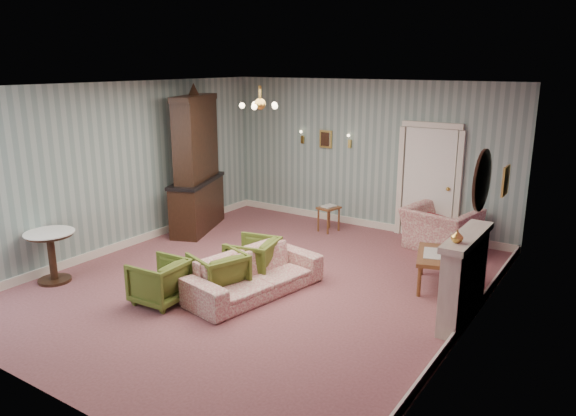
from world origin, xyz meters
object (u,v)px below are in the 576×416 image
Objects in this scene: sofa_chintz at (255,267)px; side_table_black at (463,272)px; olive_chair_b at (219,272)px; fireplace at (464,278)px; wingback_chair at (441,222)px; olive_chair_a at (160,279)px; dresser at (196,160)px; pedestal_table at (52,257)px; coffee_table at (436,270)px; olive_chair_c at (253,257)px.

side_table_black is (2.45, 1.71, -0.11)m from sofa_chintz.
olive_chair_b is at bearing 139.55° from sofa_chintz.
fireplace reaches higher than sofa_chintz.
wingback_chair is at bearing 118.05° from side_table_black.
fireplace is (2.71, 0.79, 0.18)m from sofa_chintz.
side_table_black is (2.85, 2.03, -0.06)m from olive_chair_b.
wingback_chair reaches higher than sofa_chintz.
fireplace is at bearing 112.71° from olive_chair_a.
dresser reaches higher than olive_chair_a.
wingback_chair reaches higher than pedestal_table.
coffee_table is at bearing -40.14° from sofa_chintz.
coffee_table is 1.27× the size of pedestal_table.
side_table_black is at bearing 129.25° from wingback_chair.
pedestal_table is (-2.46, -1.72, 0.04)m from olive_chair_c.
pedestal_table is (-1.89, -0.36, 0.06)m from olive_chair_a.
dresser reaches higher than pedestal_table.
olive_chair_b is at bearing 138.19° from olive_chair_a.
olive_chair_a is at bearing 10.72° from pedestal_table.
coffee_table is (0.49, -1.66, -0.25)m from wingback_chair.
sofa_chintz is (0.91, 0.95, 0.06)m from olive_chair_a.
side_table_black is at bearing 7.12° from coffee_table.
dresser is (-2.46, 1.48, 1.03)m from olive_chair_c.
olive_chair_b is 0.61× the size of wingback_chair.
sofa_chintz is at bearing 133.25° from olive_chair_a.
wingback_chair is at bearing -14.40° from sofa_chintz.
olive_chair_a is 0.49× the size of fireplace.
coffee_table is 0.38m from side_table_black.
sofa_chintz is 2.67m from coffee_table.
dresser is (-4.39, -1.44, 0.88)m from wingback_chair.
fireplace is (3.62, 1.74, 0.24)m from olive_chair_a.
fireplace is 1.40× the size of coffee_table.
dresser is 4.75× the size of side_table_black.
coffee_table is at bearing 117.57° from wingback_chair.
olive_chair_c is 3.00m from pedestal_table.
olive_chair_b is 3.42m from dresser.
sofa_chintz is (0.40, 0.32, 0.05)m from olive_chair_b.
olive_chair_a is at bearing 147.41° from sofa_chintz.
olive_chair_b is 0.70× the size of coffee_table.
dresser reaches higher than side_table_black.
olive_chair_a is at bearing -141.62° from side_table_black.
wingback_chair is (2.50, 4.28, 0.17)m from olive_chair_a.
fireplace reaches higher than pedestal_table.
olive_chair_a is 4.29m from side_table_black.
fireplace reaches higher than olive_chair_b.
fireplace is 1.13m from coffee_table.
side_table_black is (2.80, 1.30, -0.06)m from olive_chair_c.
olive_chair_b is at bearing 22.47° from pedestal_table.
sofa_chintz is at bearing 147.88° from olive_chair_b.
fireplace is 1.00m from side_table_black.
olive_chair_a is at bearing -154.31° from fireplace.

